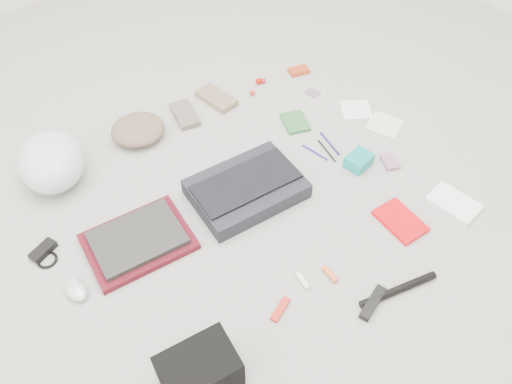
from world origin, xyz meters
TOP-DOWN VIEW (x-y plane):
  - ground_plane at (0.00, 0.00)m, footprint 4.00×4.00m
  - messenger_bag at (-0.01, 0.05)m, footprint 0.44×0.33m
  - bag_flap at (-0.01, 0.05)m, footprint 0.42×0.21m
  - laptop_sleeve at (-0.46, 0.09)m, footprint 0.39×0.31m
  - laptop at (-0.46, 0.09)m, footprint 0.33×0.25m
  - bike_helmet at (-0.57, 0.58)m, footprint 0.34×0.38m
  - beanie at (-0.19, 0.60)m, footprint 0.29×0.29m
  - mitten_left at (0.04, 0.59)m, footprint 0.13×0.19m
  - mitten_right at (0.22, 0.60)m, footprint 0.13×0.21m
  - power_brick at (-0.75, 0.26)m, footprint 0.11×0.08m
  - cable_coil at (-0.76, 0.22)m, footprint 0.08×0.08m
  - mouse at (-0.72, 0.04)m, footprint 0.07×0.11m
  - camera_bag at (-0.55, -0.46)m, footprint 0.24×0.18m
  - multitool at (-0.22, -0.42)m, footprint 0.10×0.06m
  - toiletry_tube_white at (-0.09, -0.39)m, footprint 0.03×0.07m
  - toiletry_tube_orange at (-0.00, -0.42)m, footprint 0.02×0.07m
  - u_lock at (0.04, -0.59)m, footprint 0.14×0.07m
  - bike_pump at (0.14, -0.61)m, footprint 0.29×0.09m
  - book_red at (0.37, -0.41)m, footprint 0.13×0.19m
  - book_white at (0.60, -0.47)m, footprint 0.15×0.20m
  - notepad at (0.41, 0.26)m, footprint 0.14×0.16m
  - pen_blue at (0.36, 0.06)m, footprint 0.03×0.13m
  - pen_black at (0.40, 0.04)m, footprint 0.04×0.14m
  - pen_navy at (0.44, 0.06)m, footprint 0.04×0.15m
  - accordion_wallet at (0.45, -0.10)m, footprint 0.12×0.10m
  - card_deck at (0.57, -0.17)m, footprint 0.09×0.10m
  - napkin_top at (0.69, 0.16)m, footprint 0.18×0.18m
  - napkin_bottom at (0.72, 0.00)m, footprint 0.18×0.18m
  - lollipop_a at (0.38, 0.54)m, footprint 0.03×0.03m
  - lollipop_b at (0.46, 0.59)m, footprint 0.03×0.03m
  - lollipop_c at (0.48, 0.58)m, footprint 0.03×0.03m
  - altoids_tin at (0.67, 0.54)m, footprint 0.11×0.09m
  - stamp_sheet at (0.62, 0.37)m, footprint 0.06×0.07m

SIDE VIEW (x-z plane):
  - ground_plane at x=0.00m, z-range 0.00..0.00m
  - stamp_sheet at x=0.62m, z-range 0.00..0.00m
  - pen_blue at x=0.36m, z-range 0.00..0.01m
  - napkin_top at x=0.69m, z-range 0.00..0.01m
  - napkin_bottom at x=0.72m, z-range 0.00..0.01m
  - pen_black at x=0.40m, z-range 0.00..0.01m
  - pen_navy at x=0.44m, z-range 0.00..0.01m
  - cable_coil at x=-0.76m, z-range 0.00..0.01m
  - multitool at x=-0.22m, z-range 0.00..0.01m
  - notepad at x=0.41m, z-range 0.00..0.02m
  - card_deck at x=0.57m, z-range 0.00..0.02m
  - book_red at x=0.37m, z-range 0.00..0.02m
  - book_white at x=0.60m, z-range 0.00..0.02m
  - toiletry_tube_white at x=-0.09m, z-range 0.00..0.02m
  - toiletry_tube_orange at x=0.00m, z-range 0.00..0.02m
  - altoids_tin at x=0.67m, z-range 0.00..0.02m
  - laptop_sleeve at x=-0.46m, z-range 0.00..0.03m
  - power_brick at x=-0.75m, z-range 0.00..0.03m
  - lollipop_c at x=0.48m, z-range 0.00..0.03m
  - mitten_left at x=0.04m, z-range 0.00..0.03m
  - u_lock at x=0.04m, z-range 0.00..0.03m
  - bike_pump at x=0.14m, z-range 0.00..0.03m
  - lollipop_a at x=0.38m, z-range 0.00..0.03m
  - mitten_right at x=0.22m, z-range 0.00..0.03m
  - lollipop_b at x=0.46m, z-range 0.00..0.03m
  - mouse at x=-0.72m, z-range 0.00..0.04m
  - accordion_wallet at x=0.45m, z-range 0.00..0.05m
  - messenger_bag at x=-0.01m, z-range 0.00..0.07m
  - laptop at x=-0.46m, z-range 0.03..0.05m
  - beanie at x=-0.19m, z-range 0.00..0.08m
  - camera_bag at x=-0.55m, z-range 0.00..0.14m
  - bag_flap at x=-0.01m, z-range 0.07..0.08m
  - bike_helmet at x=-0.57m, z-range 0.00..0.19m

